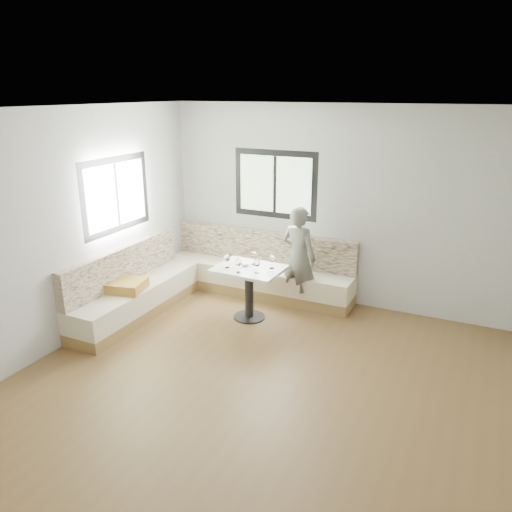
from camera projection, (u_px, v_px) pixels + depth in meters
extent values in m
cube|color=brown|center=(258.00, 384.00, 5.29)|extent=(5.00, 5.00, 0.01)
cube|color=white|center=(258.00, 109.00, 4.40)|extent=(5.00, 5.00, 0.01)
cube|color=#B7B7B2|center=(334.00, 207.00, 6.99)|extent=(5.00, 0.01, 2.80)
cube|color=#B7B7B2|center=(62.00, 393.00, 2.71)|extent=(5.00, 0.01, 2.80)
cube|color=#B7B7B2|center=(66.00, 229.00, 5.87)|extent=(0.01, 5.00, 2.80)
cube|color=black|center=(275.00, 184.00, 7.27)|extent=(1.30, 0.02, 1.00)
cube|color=black|center=(116.00, 195.00, 6.55)|extent=(0.02, 1.30, 1.00)
cube|color=olive|center=(258.00, 289.00, 7.60)|extent=(2.90, 0.55, 0.16)
cube|color=beige|center=(258.00, 275.00, 7.53)|extent=(2.90, 0.55, 0.29)
cube|color=beige|center=(264.00, 246.00, 7.58)|extent=(2.90, 0.14, 0.50)
cube|color=olive|center=(138.00, 310.00, 6.88)|extent=(0.55, 2.25, 0.16)
cube|color=beige|center=(137.00, 295.00, 6.81)|extent=(0.55, 2.25, 0.29)
cube|color=beige|center=(122.00, 265.00, 6.77)|extent=(0.14, 2.25, 0.50)
cube|color=#B67E39|center=(127.00, 285.00, 6.56)|extent=(0.53, 0.53, 0.13)
cylinder|color=black|center=(249.00, 317.00, 6.82)|extent=(0.43, 0.43, 0.02)
cylinder|color=black|center=(249.00, 294.00, 6.72)|extent=(0.12, 0.12, 0.69)
cube|color=white|center=(249.00, 269.00, 6.60)|extent=(0.90, 0.71, 0.04)
imported|color=#616258|center=(299.00, 257.00, 6.97)|extent=(0.60, 0.47, 1.47)
cylinder|color=white|center=(245.00, 264.00, 6.66)|extent=(0.09, 0.09, 0.04)
sphere|color=black|center=(247.00, 264.00, 6.66)|extent=(0.02, 0.02, 0.02)
sphere|color=black|center=(245.00, 263.00, 6.67)|extent=(0.02, 0.02, 0.02)
sphere|color=black|center=(245.00, 264.00, 6.65)|extent=(0.02, 0.02, 0.02)
cylinder|color=white|center=(227.00, 268.00, 6.59)|extent=(0.06, 0.06, 0.01)
cylinder|color=white|center=(227.00, 264.00, 6.58)|extent=(0.01, 0.01, 0.08)
ellipsoid|color=white|center=(227.00, 258.00, 6.55)|extent=(0.09, 0.09, 0.10)
cylinder|color=#48070D|center=(227.00, 260.00, 6.56)|extent=(0.06, 0.06, 0.02)
cylinder|color=white|center=(239.00, 272.00, 6.42)|extent=(0.06, 0.06, 0.01)
cylinder|color=white|center=(239.00, 269.00, 6.41)|extent=(0.01, 0.01, 0.08)
ellipsoid|color=white|center=(238.00, 262.00, 6.38)|extent=(0.09, 0.09, 0.10)
cylinder|color=#48070D|center=(238.00, 264.00, 6.39)|extent=(0.06, 0.06, 0.02)
cylinder|color=white|center=(257.00, 273.00, 6.40)|extent=(0.06, 0.06, 0.01)
cylinder|color=white|center=(257.00, 270.00, 6.39)|extent=(0.01, 0.01, 0.08)
ellipsoid|color=white|center=(257.00, 263.00, 6.36)|extent=(0.09, 0.09, 0.10)
cylinder|color=#48070D|center=(257.00, 265.00, 6.37)|extent=(0.06, 0.06, 0.02)
cylinder|color=white|center=(254.00, 264.00, 6.72)|extent=(0.06, 0.06, 0.01)
cylinder|color=white|center=(254.00, 261.00, 6.70)|extent=(0.01, 0.01, 0.08)
ellipsoid|color=white|center=(254.00, 255.00, 6.68)|extent=(0.09, 0.09, 0.10)
cylinder|color=#48070D|center=(254.00, 256.00, 6.68)|extent=(0.06, 0.06, 0.02)
cylinder|color=white|center=(272.00, 268.00, 6.57)|extent=(0.06, 0.06, 0.01)
cylinder|color=white|center=(272.00, 265.00, 6.55)|extent=(0.01, 0.01, 0.08)
ellipsoid|color=white|center=(272.00, 258.00, 6.52)|extent=(0.09, 0.09, 0.10)
cylinder|color=#48070D|center=(272.00, 260.00, 6.53)|extent=(0.06, 0.06, 0.02)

